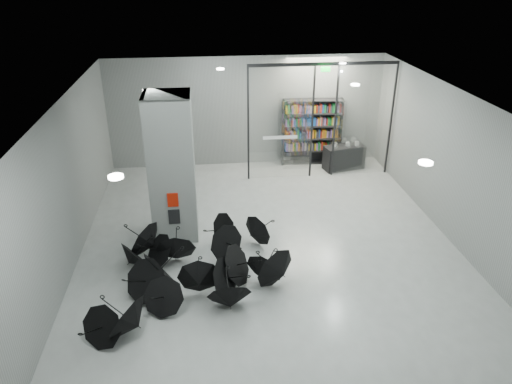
{
  "coord_description": "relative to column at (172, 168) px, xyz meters",
  "views": [
    {
      "loc": [
        -1.63,
        -9.96,
        6.97
      ],
      "look_at": [
        -0.3,
        1.5,
        1.4
      ],
      "focal_mm": 33.68,
      "sensor_mm": 36.0,
      "label": 1
    }
  ],
  "objects": [
    {
      "name": "fire_cabinet",
      "position": [
        0.0,
        -0.62,
        -0.65
      ],
      "size": [
        0.28,
        0.04,
        0.38
      ],
      "primitive_type": "cube",
      "color": "#A50A07",
      "rests_on": "column"
    },
    {
      "name": "column",
      "position": [
        0.0,
        0.0,
        0.0
      ],
      "size": [
        1.2,
        1.2,
        4.0
      ],
      "primitive_type": "cube",
      "color": "slate",
      "rests_on": "ground"
    },
    {
      "name": "glass_partition",
      "position": [
        4.89,
        3.5,
        0.18
      ],
      "size": [
        5.06,
        0.08,
        4.0
      ],
      "color": "silver",
      "rests_on": "ground"
    },
    {
      "name": "exit_sign",
      "position": [
        4.9,
        3.3,
        1.82
      ],
      "size": [
        0.3,
        0.06,
        0.15
      ],
      "primitive_type": "cube",
      "color": "#0CE533",
      "rests_on": "room"
    },
    {
      "name": "info_panel",
      "position": [
        0.0,
        -0.62,
        -1.15
      ],
      "size": [
        0.3,
        0.03,
        0.42
      ],
      "primitive_type": "cube",
      "color": "black",
      "rests_on": "column"
    },
    {
      "name": "room",
      "position": [
        2.5,
        -2.0,
        0.84
      ],
      "size": [
        14.0,
        14.02,
        4.01
      ],
      "color": "gray",
      "rests_on": "ground"
    },
    {
      "name": "umbrella_cluster",
      "position": [
        0.44,
        -2.52,
        -1.69
      ],
      "size": [
        5.01,
        4.83,
        1.35
      ],
      "color": "black",
      "rests_on": "ground"
    },
    {
      "name": "bookshelf",
      "position": [
        4.9,
        4.75,
        -0.77
      ],
      "size": [
        2.26,
        0.65,
        2.45
      ],
      "primitive_type": null,
      "rotation": [
        0.0,
        0.0,
        -0.09
      ],
      "color": "black",
      "rests_on": "ground"
    },
    {
      "name": "shop_counter",
      "position": [
        5.98,
        4.02,
        -1.56
      ],
      "size": [
        1.57,
        0.9,
        0.89
      ],
      "primitive_type": "cube",
      "rotation": [
        0.0,
        0.0,
        0.22
      ],
      "color": "black",
      "rests_on": "ground"
    }
  ]
}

